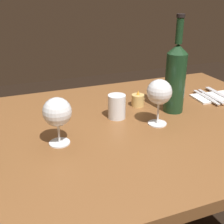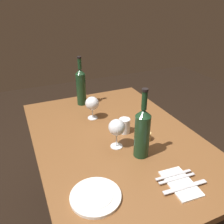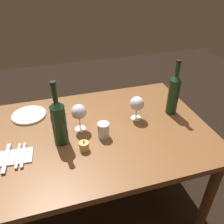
{
  "view_description": "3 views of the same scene",
  "coord_description": "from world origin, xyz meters",
  "px_view_note": "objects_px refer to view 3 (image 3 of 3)",
  "views": [
    {
      "loc": [
        -0.41,
        -0.87,
        1.2
      ],
      "look_at": [
        -0.08,
        -0.02,
        0.81
      ],
      "focal_mm": 48.03,
      "sensor_mm": 36.0,
      "label": 1
    },
    {
      "loc": [
        1.04,
        -0.48,
        1.49
      ],
      "look_at": [
        -0.08,
        0.01,
        0.86
      ],
      "focal_mm": 37.77,
      "sensor_mm": 36.0,
      "label": 2
    },
    {
      "loc": [
        0.22,
        1.04,
        1.57
      ],
      "look_at": [
        -0.09,
        0.02,
        0.86
      ],
      "focal_mm": 36.97,
      "sensor_mm": 36.0,
      "label": 3
    }
  ],
  "objects_px": {
    "wine_bottle_second": "(59,121)",
    "wine_bottle": "(174,93)",
    "fork_inner": "(18,155)",
    "folded_napkin": "(13,157)",
    "water_tumbler": "(103,131)",
    "wine_glass_left": "(79,112)",
    "table_knife": "(6,158)",
    "fork_outer": "(23,154)",
    "wine_glass_right": "(137,104)",
    "dinner_plate": "(29,115)",
    "votive_candle": "(84,146)"
  },
  "relations": [
    {
      "from": "wine_bottle_second",
      "to": "water_tumbler",
      "type": "bearing_deg",
      "value": 174.86
    },
    {
      "from": "votive_candle",
      "to": "fork_outer",
      "type": "relative_size",
      "value": 0.37
    },
    {
      "from": "wine_glass_left",
      "to": "fork_outer",
      "type": "bearing_deg",
      "value": 23.62
    },
    {
      "from": "water_tumbler",
      "to": "fork_inner",
      "type": "bearing_deg",
      "value": 4.27
    },
    {
      "from": "wine_glass_right",
      "to": "water_tumbler",
      "type": "height_order",
      "value": "wine_glass_right"
    },
    {
      "from": "folded_napkin",
      "to": "fork_inner",
      "type": "distance_m",
      "value": 0.03
    },
    {
      "from": "wine_bottle_second",
      "to": "water_tumbler",
      "type": "xyz_separation_m",
      "value": [
        -0.23,
        0.02,
        -0.1
      ]
    },
    {
      "from": "dinner_plate",
      "to": "table_knife",
      "type": "relative_size",
      "value": 1.0
    },
    {
      "from": "wine_glass_left",
      "to": "folded_napkin",
      "type": "relative_size",
      "value": 0.83
    },
    {
      "from": "wine_bottle",
      "to": "fork_inner",
      "type": "height_order",
      "value": "wine_bottle"
    },
    {
      "from": "votive_candle",
      "to": "fork_inner",
      "type": "xyz_separation_m",
      "value": [
        0.33,
        -0.04,
        -0.01
      ]
    },
    {
      "from": "wine_glass_right",
      "to": "table_knife",
      "type": "relative_size",
      "value": 0.72
    },
    {
      "from": "votive_candle",
      "to": "wine_bottle",
      "type": "bearing_deg",
      "value": -162.74
    },
    {
      "from": "wine_bottle_second",
      "to": "water_tumbler",
      "type": "distance_m",
      "value": 0.25
    },
    {
      "from": "wine_bottle",
      "to": "dinner_plate",
      "type": "distance_m",
      "value": 0.92
    },
    {
      "from": "wine_glass_left",
      "to": "fork_inner",
      "type": "height_order",
      "value": "wine_glass_left"
    },
    {
      "from": "folded_napkin",
      "to": "fork_outer",
      "type": "relative_size",
      "value": 1.09
    },
    {
      "from": "fork_inner",
      "to": "fork_outer",
      "type": "bearing_deg",
      "value": 180.0
    },
    {
      "from": "votive_candle",
      "to": "folded_napkin",
      "type": "xyz_separation_m",
      "value": [
        0.35,
        -0.04,
        -0.02
      ]
    },
    {
      "from": "wine_glass_left",
      "to": "water_tumbler",
      "type": "xyz_separation_m",
      "value": [
        -0.11,
        0.1,
        -0.08
      ]
    },
    {
      "from": "wine_bottle_second",
      "to": "fork_outer",
      "type": "xyz_separation_m",
      "value": [
        0.2,
        0.05,
        -0.13
      ]
    },
    {
      "from": "water_tumbler",
      "to": "fork_inner",
      "type": "xyz_separation_m",
      "value": [
        0.45,
        0.03,
        -0.03
      ]
    },
    {
      "from": "wine_bottle_second",
      "to": "fork_inner",
      "type": "xyz_separation_m",
      "value": [
        0.22,
        0.05,
        -0.13
      ]
    },
    {
      "from": "fork_inner",
      "to": "folded_napkin",
      "type": "bearing_deg",
      "value": 0.0
    },
    {
      "from": "wine_glass_left",
      "to": "fork_outer",
      "type": "relative_size",
      "value": 0.91
    },
    {
      "from": "wine_bottle",
      "to": "votive_candle",
      "type": "relative_size",
      "value": 5.29
    },
    {
      "from": "folded_napkin",
      "to": "table_knife",
      "type": "height_order",
      "value": "table_knife"
    },
    {
      "from": "water_tumbler",
      "to": "fork_outer",
      "type": "distance_m",
      "value": 0.43
    },
    {
      "from": "wine_bottle",
      "to": "wine_bottle_second",
      "type": "bearing_deg",
      "value": 7.35
    },
    {
      "from": "dinner_plate",
      "to": "fork_inner",
      "type": "xyz_separation_m",
      "value": [
        0.05,
        0.36,
        0.0
      ]
    },
    {
      "from": "wine_glass_left",
      "to": "votive_candle",
      "type": "distance_m",
      "value": 0.2
    },
    {
      "from": "dinner_plate",
      "to": "fork_inner",
      "type": "height_order",
      "value": "dinner_plate"
    },
    {
      "from": "wine_bottle",
      "to": "fork_outer",
      "type": "xyz_separation_m",
      "value": [
        0.91,
        0.15,
        -0.13
      ]
    },
    {
      "from": "dinner_plate",
      "to": "fork_outer",
      "type": "bearing_deg",
      "value": 85.66
    },
    {
      "from": "wine_glass_left",
      "to": "water_tumbler",
      "type": "distance_m",
      "value": 0.17
    },
    {
      "from": "wine_glass_left",
      "to": "dinner_plate",
      "type": "bearing_deg",
      "value": -38.18
    },
    {
      "from": "dinner_plate",
      "to": "folded_napkin",
      "type": "distance_m",
      "value": 0.37
    },
    {
      "from": "water_tumbler",
      "to": "fork_outer",
      "type": "bearing_deg",
      "value": 4.52
    },
    {
      "from": "wine_bottle_second",
      "to": "fork_inner",
      "type": "height_order",
      "value": "wine_bottle_second"
    },
    {
      "from": "wine_bottle_second",
      "to": "fork_inner",
      "type": "bearing_deg",
      "value": 13.63
    },
    {
      "from": "wine_glass_right",
      "to": "votive_candle",
      "type": "relative_size",
      "value": 2.26
    },
    {
      "from": "water_tumbler",
      "to": "table_knife",
      "type": "height_order",
      "value": "water_tumbler"
    },
    {
      "from": "wine_glass_right",
      "to": "votive_candle",
      "type": "height_order",
      "value": "wine_glass_right"
    },
    {
      "from": "wine_glass_right",
      "to": "votive_candle",
      "type": "bearing_deg",
      "value": 27.52
    },
    {
      "from": "wine_glass_right",
      "to": "dinner_plate",
      "type": "xyz_separation_m",
      "value": [
        0.64,
        -0.22,
        -0.1
      ]
    },
    {
      "from": "wine_bottle_second",
      "to": "wine_bottle",
      "type": "bearing_deg",
      "value": -172.65
    },
    {
      "from": "water_tumbler",
      "to": "wine_glass_right",
      "type": "bearing_deg",
      "value": -154.61
    },
    {
      "from": "votive_candle",
      "to": "dinner_plate",
      "type": "bearing_deg",
      "value": -55.68
    },
    {
      "from": "votive_candle",
      "to": "fork_inner",
      "type": "height_order",
      "value": "votive_candle"
    },
    {
      "from": "wine_glass_right",
      "to": "wine_bottle_second",
      "type": "relative_size",
      "value": 0.42
    }
  ]
}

